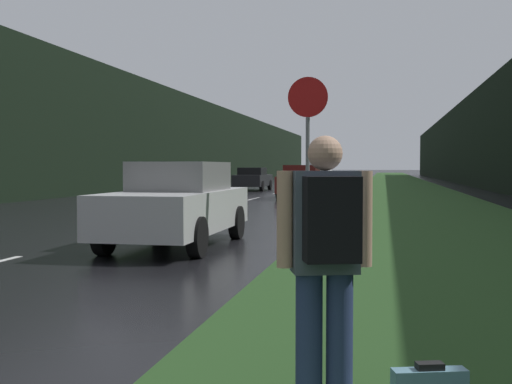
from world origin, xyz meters
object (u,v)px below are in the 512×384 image
at_px(car_passing_near, 178,204).
at_px(car_passing_far, 301,182).
at_px(delivery_truck, 321,165).
at_px(hitchhiker_with_backpack, 326,255).
at_px(car_oncoming, 253,179).
at_px(stop_sign, 308,145).

xyz_separation_m(car_passing_near, car_passing_far, (0.00, 18.37, -0.00)).
bearing_deg(car_passing_near, delivery_truck, -86.60).
bearing_deg(hitchhiker_with_backpack, car_oncoming, 85.58).
bearing_deg(car_passing_near, hitchhiker_with_backpack, 114.30).
distance_m(hitchhiker_with_backpack, delivery_truck, 80.46).
distance_m(car_passing_far, car_oncoming, 10.51).
relative_size(hitchhiker_with_backpack, car_passing_near, 0.37).
xyz_separation_m(hitchhiker_with_backpack, car_passing_far, (-3.47, 26.07, -0.18)).
distance_m(stop_sign, delivery_truck, 73.18).
xyz_separation_m(stop_sign, car_passing_near, (-2.51, 0.48, -1.07)).
relative_size(stop_sign, car_passing_near, 0.66).
xyz_separation_m(stop_sign, delivery_truck, (-6.81, 72.86, -0.13)).
bearing_deg(delivery_truck, car_oncoming, -90.00).
bearing_deg(hitchhiker_with_backpack, car_passing_near, 97.59).
bearing_deg(stop_sign, car_oncoming, 103.46).
bearing_deg(car_oncoming, delivery_truck, 90.00).
bearing_deg(stop_sign, car_passing_near, 169.22).
distance_m(stop_sign, car_passing_near, 2.78).
distance_m(stop_sign, car_passing_far, 19.05).
height_order(stop_sign, car_passing_near, stop_sign).
xyz_separation_m(stop_sign, car_oncoming, (-6.81, 28.45, -1.14)).
bearing_deg(car_passing_near, car_passing_far, -90.00).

